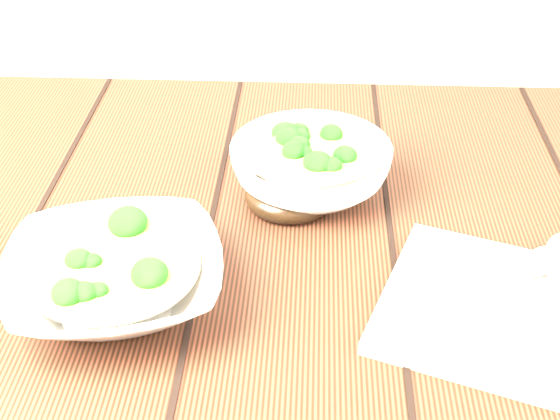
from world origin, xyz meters
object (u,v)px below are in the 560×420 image
object	(u,v)px
trivet	(290,194)
table	(230,320)
soup_bowl_back	(311,166)
napkin	(515,315)
soup_bowl_front	(115,276)

from	to	relation	value
trivet	table	bearing A→B (deg)	-133.11
table	soup_bowl_back	bearing A→B (deg)	48.87
trivet	napkin	bearing A→B (deg)	-40.59
napkin	table	bearing A→B (deg)	177.52
table	trivet	distance (m)	0.16
soup_bowl_front	napkin	size ratio (longest dim) A/B	1.02
soup_bowl_front	trivet	xyz separation A→B (m)	(0.16, 0.18, -0.01)
soup_bowl_front	soup_bowl_back	bearing A→B (deg)	48.16
soup_bowl_back	napkin	size ratio (longest dim) A/B	0.99
table	napkin	size ratio (longest dim) A/B	4.89
table	soup_bowl_back	world-z (taller)	soup_bowl_back
table	soup_bowl_front	distance (m)	0.20
soup_bowl_back	napkin	bearing A→B (deg)	-48.16
table	soup_bowl_back	xyz separation A→B (m)	(0.09, 0.10, 0.15)
soup_bowl_back	napkin	world-z (taller)	soup_bowl_back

